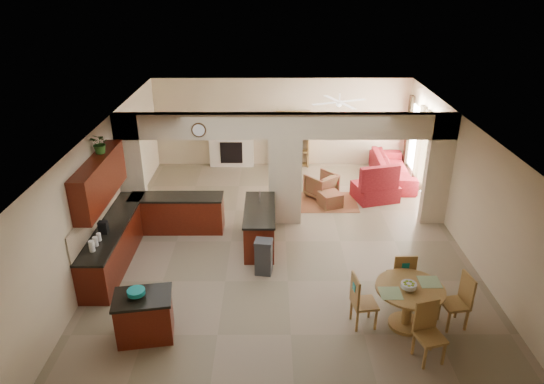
{
  "coord_description": "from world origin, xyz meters",
  "views": [
    {
      "loc": [
        -0.35,
        -9.84,
        5.79
      ],
      "look_at": [
        -0.32,
        0.3,
        1.14
      ],
      "focal_mm": 32.0,
      "sensor_mm": 36.0,
      "label": 1
    }
  ],
  "objects_px": {
    "dining_table": "(408,301)",
    "armchair": "(321,185)",
    "kitchen_island": "(145,316)",
    "sofa": "(392,168)"
  },
  "relations": [
    {
      "from": "dining_table",
      "to": "armchair",
      "type": "relative_size",
      "value": 1.6
    },
    {
      "from": "armchair",
      "to": "dining_table",
      "type": "bearing_deg",
      "value": 59.7
    },
    {
      "from": "kitchen_island",
      "to": "sofa",
      "type": "height_order",
      "value": "kitchen_island"
    },
    {
      "from": "dining_table",
      "to": "sofa",
      "type": "height_order",
      "value": "dining_table"
    },
    {
      "from": "kitchen_island",
      "to": "armchair",
      "type": "bearing_deg",
      "value": 49.09
    },
    {
      "from": "dining_table",
      "to": "armchair",
      "type": "xyz_separation_m",
      "value": [
        -1.0,
        5.45,
        -0.19
      ]
    },
    {
      "from": "sofa",
      "to": "armchair",
      "type": "distance_m",
      "value": 2.52
    },
    {
      "from": "kitchen_island",
      "to": "dining_table",
      "type": "distance_m",
      "value": 4.57
    },
    {
      "from": "sofa",
      "to": "armchair",
      "type": "relative_size",
      "value": 3.42
    },
    {
      "from": "kitchen_island",
      "to": "sofa",
      "type": "xyz_separation_m",
      "value": [
        5.8,
        6.87,
        -0.05
      ]
    }
  ]
}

